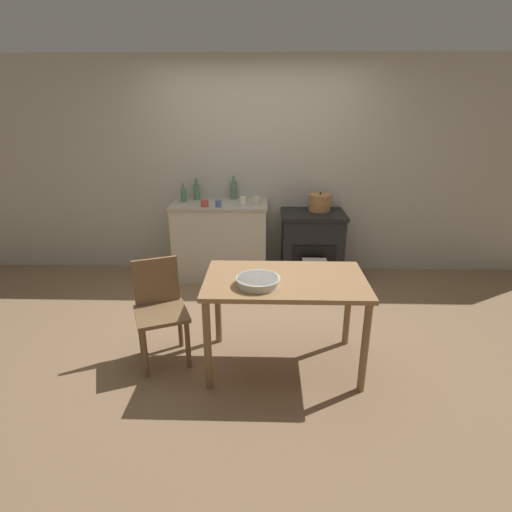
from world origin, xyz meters
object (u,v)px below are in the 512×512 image
Objects in this scene: stock_pot at (320,202)px; cup_center_left at (218,203)px; bottle_far_left at (183,195)px; chair at (160,307)px; bottle_left at (197,192)px; work_table at (285,291)px; cup_mid_right at (256,201)px; cup_center at (243,202)px; bottle_mid_left at (234,190)px; mixing_bowl_large at (258,281)px; flour_sack at (314,276)px; cup_center_right at (205,203)px; stove at (312,245)px.

stock_pot is 1.21m from cup_center_left.
bottle_far_left is 2.83× the size of cup_center_left.
chair is 1.98m from bottle_left.
cup_mid_right is at bearing 98.65° from work_table.
cup_mid_right is at bearing 29.91° from cup_center.
bottle_mid_left is at bearing 134.58° from cup_mid_right.
flour_sack is at bearing 68.38° from mixing_bowl_large.
bottle_far_left reaches higher than cup_center_right.
cup_center_left is at bearing -30.24° from bottle_far_left.
bottle_far_left reaches higher than stock_pot.
bottle_mid_left is 0.40m from cup_center.
chair is 3.87× the size of bottle_far_left.
bottle_far_left is (-1.53, 0.51, 0.82)m from flour_sack.
cup_center_right is at bearing -168.31° from stock_pot.
cup_center is (0.59, 1.59, 0.52)m from chair.
stove is at bearing 10.14° from cup_center.
cup_center is 1.24× the size of cup_mid_right.
bottle_mid_left reaches higher than cup_center.
stock_pot reaches higher than flour_sack.
cup_center_right reaches higher than cup_center_left.
bottle_mid_left is at bearing 54.72° from chair.
bottle_mid_left is 0.52m from cup_center_right.
cup_center is at bearing -16.62° from bottle_far_left.
cup_center_left reaches higher than flour_sack.
bottle_mid_left is (-0.95, 0.23, 0.62)m from stove.
cup_center_right is (-0.16, 0.00, 0.00)m from cup_center_left.
work_table is 2.14m from bottle_mid_left.
chair is (-1.40, -1.73, 0.04)m from stove.
bottle_far_left is at bearing 177.41° from stove.
bottle_left is (-1.39, 0.60, 0.83)m from flour_sack.
cup_center_left is 0.91× the size of cup_mid_right.
cup_center reaches higher than cup_center_right.
stove is 3.20× the size of bottle_left.
mixing_bowl_large is at bearing -69.87° from cup_center_right.
stove is 3.01× the size of stock_pot.
stove is at bearing 8.61° from cup_center_right.
cup_center is at bearing 104.00° from work_table.
stock_pot reaches higher than stove.
bottle_left is at bearing 176.93° from stock_pot.
stock_pot is at bearing 46.04° from stove.
cup_center_left reaches higher than stove.
chair is 8.01× the size of cup_center.
mixing_bowl_large is at bearing -111.62° from flour_sack.
stock_pot is 3.09× the size of cup_center_right.
chair is at bearing -110.27° from cup_center.
cup_mid_right is at bearing 12.49° from cup_center_right.
stove is 10.74× the size of cup_center_left.
stock_pot reaches higher than work_table.
bottle_far_left is 0.88m from cup_mid_right.
bottle_mid_left is (-0.55, 2.04, 0.38)m from work_table.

